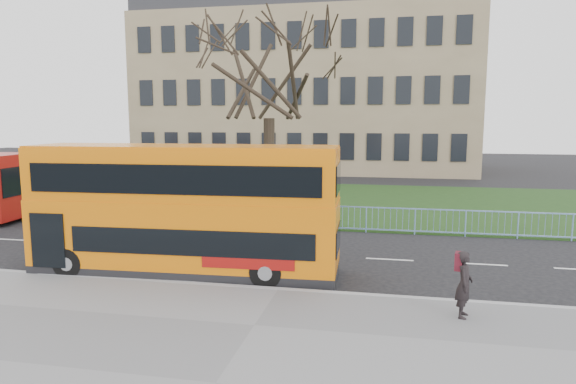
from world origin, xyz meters
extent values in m
plane|color=black|center=(0.00, 0.00, 0.00)|extent=(120.00, 120.00, 0.00)
cube|color=gray|center=(0.00, -1.55, 0.07)|extent=(80.00, 0.20, 0.14)
cube|color=#183413|center=(0.00, 14.30, 0.04)|extent=(80.00, 15.40, 0.08)
cube|color=#847054|center=(-5.00, 35.00, 7.00)|extent=(30.00, 15.00, 14.00)
cube|color=orange|center=(-3.20, -0.35, 1.19)|extent=(9.44, 2.63, 1.74)
cube|color=orange|center=(-3.20, -0.35, 2.21)|extent=(9.44, 2.63, 0.30)
cube|color=orange|center=(-3.20, -0.35, 3.14)|extent=(9.39, 2.58, 1.56)
cube|color=black|center=(-2.61, -1.45, 1.26)|extent=(7.21, 0.35, 0.76)
cube|color=black|center=(-3.15, -1.45, 3.06)|extent=(8.60, 0.41, 0.85)
cylinder|color=black|center=(-6.49, -1.50, 0.46)|extent=(0.94, 0.29, 0.93)
cylinder|color=black|center=(-0.44, -1.24, 0.46)|extent=(0.94, 0.29, 0.93)
imported|color=black|center=(4.71, -2.67, 0.92)|extent=(0.49, 0.65, 1.59)
camera|label=1|loc=(2.93, -14.86, 4.77)|focal=32.00mm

